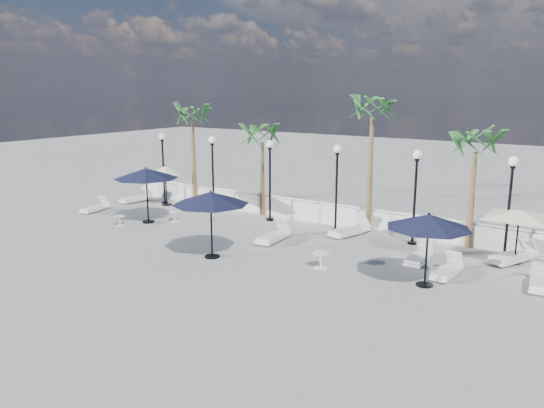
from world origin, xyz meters
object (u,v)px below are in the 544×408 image
Objects in this scene: lounger_6 at (513,256)px; parasol_cream_small at (165,171)px; lounger_1 at (136,198)px; lounger_3 at (350,230)px; lounger_4 at (419,257)px; lounger_5 at (447,270)px; lounger_7 at (541,280)px; lounger_0 at (95,207)px; parasol_cream_sq_a at (520,210)px; parasol_navy_mid at (211,198)px; parasol_navy_left at (146,174)px; parasol_navy_right at (429,222)px; lounger_2 at (274,235)px.

lounger_6 is 17.47m from parasol_cream_small.
lounger_3 reaches higher than lounger_1.
lounger_1 is 0.87× the size of parasol_cream_small.
lounger_4 reaches higher than lounger_5.
lounger_3 is 7.99m from lounger_7.
parasol_cream_sq_a reaches higher than lounger_0.
lounger_5 is at bearing 19.48° from parasol_navy_mid.
parasol_navy_mid reaches higher than lounger_4.
lounger_4 is 7.89m from parasol_navy_mid.
parasol_cream_small is (1.94, 0.41, 1.65)m from lounger_1.
parasol_navy_left is at bearing 158.18° from parasol_navy_mid.
lounger_1 is at bearing 80.34° from lounger_0.
parasol_navy_mid is (-2.98, -5.60, 1.99)m from lounger_3.
lounger_7 is at bearing -6.63° from lounger_0.
lounger_5 is 2.30m from parasol_navy_right.
parasol_cream_small reaches higher than lounger_3.
lounger_1 is at bearing -163.05° from lounger_3.
lounger_7 is at bearing -36.58° from lounger_6.
lounger_7 reaches higher than lounger_1.
lounger_7 is 0.93× the size of parasol_cream_small.
parasol_cream_small reaches higher than lounger_2.
lounger_4 is 1.02× the size of lounger_5.
lounger_3 is 1.06× the size of lounger_7.
lounger_0 is at bearing -177.23° from lounger_4.
lounger_1 is 12.84m from lounger_3.
parasol_cream_small is (-14.56, 1.86, 1.65)m from lounger_4.
parasol_cream_sq_a is 1.98× the size of parasol_cream_small.
lounger_5 is at bearing -95.10° from lounger_6.
lounger_0 is at bearing -121.70° from parasol_cream_small.
lounger_0 is 17.55m from parasol_navy_right.
parasol_navy_right is 0.62× the size of parasol_cream_sq_a.
parasol_navy_right is (4.59, -4.04, 1.86)m from lounger_3.
parasol_cream_small is at bearing 158.86° from lounger_2.
parasol_cream_small is (-15.83, 2.77, 1.66)m from lounger_5.
lounger_7 is 16.76m from parasol_navy_left.
lounger_7 is 0.69× the size of parasol_navy_left.
lounger_5 is 14.00m from parasol_navy_left.
lounger_6 is (1.57, 2.79, 0.04)m from lounger_5.
parasol_navy_mid reaches higher than parasol_navy_right.
lounger_4 is at bearing 147.60° from lounger_5.
parasol_cream_sq_a reaches higher than lounger_7.
parasol_navy_right reaches higher than lounger_5.
lounger_2 is at bearing -139.38° from lounger_6.
lounger_0 is at bearing -170.77° from parasol_cream_sq_a.
lounger_3 is 0.99× the size of parasol_cream_small.
lounger_2 is at bearing 175.77° from lounger_7.
parasol_navy_mid reaches higher than lounger_7.
lounger_4 is 12.82m from parasol_navy_left.
parasol_navy_right is (-0.35, -1.25, 1.90)m from lounger_5.
lounger_1 is 1.06× the size of lounger_5.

